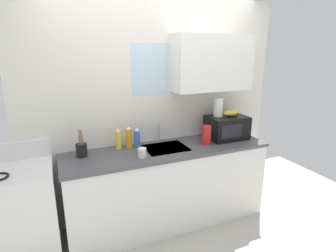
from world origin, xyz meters
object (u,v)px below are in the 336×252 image
object	(u,v)px
utensil_crock	(82,150)
stove_range	(23,214)
microwave	(227,127)
paper_towel_roll	(218,107)
dish_soap_bottle_blue	(137,138)
banana_bunch	(231,113)
cereal_canister	(206,135)
mug_white	(142,153)
dish_soap_bottle_yellow	(118,139)
dish_soap_bottle_orange	(129,138)

from	to	relation	value
utensil_crock	stove_range	bearing A→B (deg)	-168.67
microwave	paper_towel_roll	size ratio (longest dim) A/B	2.09
dish_soap_bottle_blue	banana_bunch	bearing A→B (deg)	-6.04
paper_towel_roll	cereal_canister	xyz separation A→B (m)	(-0.24, -0.15, -0.27)
dish_soap_bottle_blue	mug_white	xyz separation A→B (m)	(-0.04, -0.31, -0.06)
microwave	mug_white	bearing A→B (deg)	-170.47
banana_bunch	cereal_canister	bearing A→B (deg)	-165.62
microwave	mug_white	xyz separation A→B (m)	(-1.12, -0.19, -0.09)
stove_range	paper_towel_roll	world-z (taller)	paper_towel_roll
paper_towel_roll	utensil_crock	world-z (taller)	paper_towel_roll
paper_towel_roll	banana_bunch	bearing A→B (deg)	-18.43
stove_range	mug_white	size ratio (longest dim) A/B	11.37
dish_soap_bottle_yellow	microwave	bearing A→B (deg)	-6.25
stove_range	mug_white	xyz separation A→B (m)	(1.13, -0.14, 0.49)
cereal_canister	mug_white	world-z (taller)	cereal_canister
microwave	paper_towel_roll	bearing A→B (deg)	152.62
microwave	utensil_crock	world-z (taller)	utensil_crock
banana_bunch	utensil_crock	bearing A→B (deg)	177.68
dish_soap_bottle_orange	paper_towel_roll	bearing A→B (deg)	-3.66
banana_bunch	utensil_crock	world-z (taller)	banana_bunch
stove_range	paper_towel_roll	distance (m)	2.31
stove_range	dish_soap_bottle_orange	distance (m)	1.23
dish_soap_bottle_orange	cereal_canister	world-z (taller)	dish_soap_bottle_orange
stove_range	utensil_crock	size ratio (longest dim) A/B	3.74
mug_white	microwave	bearing A→B (deg)	9.53
dish_soap_bottle_yellow	stove_range	bearing A→B (deg)	-169.19
dish_soap_bottle_yellow	utensil_crock	size ratio (longest dim) A/B	0.81
paper_towel_roll	dish_soap_bottle_yellow	world-z (taller)	paper_towel_roll
microwave	utensil_crock	size ratio (longest dim) A/B	1.59
dish_soap_bottle_yellow	banana_bunch	bearing A→B (deg)	-5.95
dish_soap_bottle_orange	banana_bunch	bearing A→B (deg)	-5.54
dish_soap_bottle_blue	dish_soap_bottle_orange	distance (m)	0.09
stove_range	dish_soap_bottle_blue	size ratio (longest dim) A/B	4.88
paper_towel_roll	dish_soap_bottle_yellow	size ratio (longest dim) A/B	0.93
dish_soap_bottle_blue	cereal_canister	bearing A→B (deg)	-16.48
stove_range	mug_white	distance (m)	1.24
banana_bunch	dish_soap_bottle_orange	bearing A→B (deg)	174.46
paper_towel_roll	dish_soap_bottle_blue	distance (m)	1.02
microwave	cereal_canister	xyz separation A→B (m)	(-0.34, -0.10, -0.03)
microwave	dish_soap_bottle_orange	bearing A→B (deg)	174.14
stove_range	utensil_crock	bearing A→B (deg)	11.33
banana_bunch	dish_soap_bottle_yellow	xyz separation A→B (m)	(-1.33, 0.14, -0.19)
dish_soap_bottle_orange	mug_white	distance (m)	0.32
stove_range	mug_white	bearing A→B (deg)	-7.23
cereal_canister	mug_white	xyz separation A→B (m)	(-0.78, -0.09, -0.06)
microwave	dish_soap_bottle_yellow	distance (m)	1.29
stove_range	paper_towel_roll	bearing A→B (deg)	2.57
banana_bunch	dish_soap_bottle_yellow	world-z (taller)	banana_bunch
microwave	dish_soap_bottle_yellow	size ratio (longest dim) A/B	1.95
dish_soap_bottle_yellow	mug_white	size ratio (longest dim) A/B	2.48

